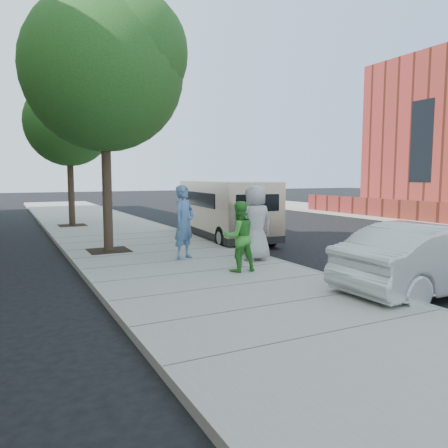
# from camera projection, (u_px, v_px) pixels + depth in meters

# --- Properties ---
(ground) EXTENTS (120.00, 120.00, 0.00)m
(ground) POSITION_uv_depth(u_px,v_px,m) (212.00, 263.00, 12.01)
(ground) COLOR black
(ground) RESTS_ON ground
(sidewalk) EXTENTS (5.00, 60.00, 0.15)m
(sidewalk) POSITION_uv_depth(u_px,v_px,m) (178.00, 263.00, 11.55)
(sidewalk) COLOR gray
(sidewalk) RESTS_ON ground
(curb_face) EXTENTS (0.12, 60.00, 0.16)m
(curb_face) POSITION_uv_depth(u_px,v_px,m) (257.00, 256.00, 12.65)
(curb_face) COLOR gray
(curb_face) RESTS_ON ground
(tree_near) EXTENTS (4.62, 4.60, 7.53)m
(tree_near) POSITION_uv_depth(u_px,v_px,m) (105.00, 65.00, 12.52)
(tree_near) COLOR black
(tree_near) RESTS_ON sidewalk
(tree_far) EXTENTS (3.92, 3.80, 6.49)m
(tree_far) POSITION_uv_depth(u_px,v_px,m) (69.00, 119.00, 19.33)
(tree_far) COLOR black
(tree_far) RESTS_ON sidewalk
(parking_meter) EXTENTS (0.28, 0.11, 1.33)m
(parking_meter) POSITION_uv_depth(u_px,v_px,m) (242.00, 228.00, 10.65)
(parking_meter) COLOR gray
(parking_meter) RESTS_ON sidewalk
(van) EXTENTS (2.46, 6.02, 2.18)m
(van) POSITION_uv_depth(u_px,v_px,m) (225.00, 209.00, 16.26)
(van) COLOR #C6AA8E
(van) RESTS_ON ground
(sedan) EXTENTS (4.41, 1.66, 1.44)m
(sedan) POSITION_uv_depth(u_px,v_px,m) (433.00, 259.00, 8.77)
(sedan) COLOR silver
(sedan) RESTS_ON ground
(person_officer) EXTENTS (0.86, 0.79, 1.98)m
(person_officer) POSITION_uv_depth(u_px,v_px,m) (184.00, 222.00, 11.70)
(person_officer) COLOR #4F76A9
(person_officer) RESTS_ON sidewalk
(person_green_shirt) EXTENTS (0.82, 0.65, 1.64)m
(person_green_shirt) POSITION_uv_depth(u_px,v_px,m) (239.00, 236.00, 10.15)
(person_green_shirt) COLOR green
(person_green_shirt) RESTS_ON sidewalk
(person_gray_shirt) EXTENTS (0.98, 0.64, 1.99)m
(person_gray_shirt) POSITION_uv_depth(u_px,v_px,m) (256.00, 223.00, 11.47)
(person_gray_shirt) COLOR #B2B2B5
(person_gray_shirt) RESTS_ON sidewalk
(person_striped_polo) EXTENTS (1.18, 0.67, 1.90)m
(person_striped_polo) POSITION_uv_depth(u_px,v_px,m) (251.00, 221.00, 12.38)
(person_striped_polo) COLOR gray
(person_striped_polo) RESTS_ON sidewalk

